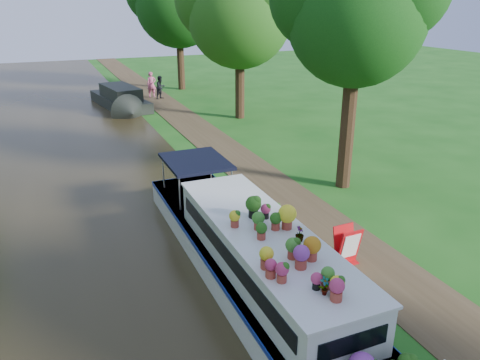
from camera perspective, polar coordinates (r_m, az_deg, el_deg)
name	(u,v)px	position (r m, az deg, el deg)	size (l,w,h in m)	color
ground	(295,237)	(14.52, 6.66, -6.93)	(100.00, 100.00, 0.00)	#175014
canal_water	(92,279)	(12.99, -17.63, -11.46)	(10.00, 100.00, 0.02)	black
towpath	(328,230)	(15.08, 10.67, -5.97)	(2.20, 100.00, 0.03)	#41331E
plant_boat	(264,269)	(11.26, 2.95, -10.75)	(2.29, 13.52, 2.23)	silver
tree_near_overhang	(356,6)	(17.48, 13.98, 19.91)	(5.52, 5.28, 8.99)	black
tree_near_mid	(239,7)	(28.37, -0.12, 20.38)	(6.90, 6.60, 9.40)	black
second_boat	(121,99)	(32.68, -14.31, 9.52)	(3.19, 7.83, 1.46)	black
sandwich_board	(347,247)	(13.17, 12.92, -7.98)	(0.67, 0.54, 1.05)	red
pedestrian_pink	(152,84)	(35.89, -10.74, 11.37)	(0.67, 0.44, 1.84)	#CE5473
pedestrian_dark	(161,87)	(35.08, -9.65, 11.07)	(0.81, 0.63, 1.66)	black
verge_plant	(288,245)	(13.65, 5.86, -7.91)	(0.34, 0.30, 0.38)	#1E651E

